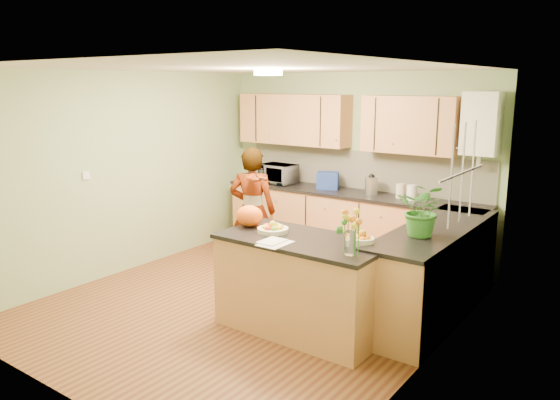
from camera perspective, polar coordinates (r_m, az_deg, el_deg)
The scene contains 28 objects.
floor at distance 6.06m, azimuth -2.89°, elevation -10.73°, with size 4.50×4.50×0.00m, color #5E2E1B.
ceiling at distance 5.59m, azimuth -3.17°, elevation 13.64°, with size 4.00×4.50×0.02m, color silver.
wall_back at distance 7.55m, azimuth 7.81°, elevation 3.60°, with size 4.00×0.02×2.50m, color #94B07D.
wall_front at distance 4.24m, azimuth -22.60°, elevation -3.85°, with size 4.00×0.02×2.50m, color #94B07D.
wall_left at distance 7.11m, azimuth -15.67°, elevation 2.75°, with size 0.02×4.50×2.50m, color #94B07D.
wall_right at distance 4.72m, azimuth 16.20°, elevation -1.83°, with size 0.02×4.50×2.50m, color #94B07D.
back_counter at distance 7.40m, azimuth 7.22°, elevation -2.72°, with size 3.64×0.62×0.94m.
right_counter at distance 5.80m, azimuth 15.86°, elevation -7.25°, with size 0.62×2.24×0.94m.
splashback at distance 7.49m, azimuth 8.42°, elevation 3.14°, with size 3.60×0.02×0.52m, color beige.
upper_cabinets at distance 7.42m, azimuth 6.11°, elevation 8.17°, with size 3.20×0.34×0.70m.
boiler at distance 6.69m, azimuth 20.32°, elevation 7.48°, with size 0.40×0.30×0.86m.
window_right at distance 5.23m, azimuth 18.59°, elevation 2.69°, with size 0.01×1.30×1.05m.
light_switch at distance 6.74m, azimuth -19.61°, elevation 2.44°, with size 0.02×0.09×0.09m, color white.
ceiling_lamp at distance 5.82m, azimuth -1.25°, elevation 13.20°, with size 0.30×0.30×0.07m.
peninsula_island at distance 5.29m, azimuth 2.33°, elevation -8.79°, with size 1.61×0.82×0.92m.
fruit_dish at distance 5.33m, azimuth -0.75°, elevation -2.95°, with size 0.30×0.30×0.11m.
orange_bowl at distance 4.99m, azimuth 8.62°, elevation -4.02°, with size 0.21×0.21×0.13m.
flower_vase at distance 4.62m, azimuth 7.36°, elevation -2.22°, with size 0.24×0.24×0.44m.
orange_bag at distance 5.55m, azimuth -3.20°, elevation -1.66°, with size 0.29×0.24×0.22m, color #E55912.
papers at distance 4.97m, azimuth -0.51°, elevation -4.53°, with size 0.23×0.31×0.01m, color white.
violinist at distance 6.77m, azimuth -2.89°, elevation -1.15°, with size 0.58×0.38×1.60m, color tan.
violin at distance 6.39m, azimuth -2.78°, elevation 2.43°, with size 0.64×0.26×0.13m, color #4D1504, non-canonical shape.
microwave at distance 7.84m, azimuth -0.17°, elevation 2.76°, with size 0.50×0.34×0.28m, color white.
blue_box at distance 7.46m, azimuth 5.02°, elevation 2.05°, with size 0.29×0.21×0.23m, color navy.
kettle at distance 7.16m, azimuth 9.52°, elevation 1.60°, with size 0.16×0.16×0.31m.
jar_cream at distance 7.00m, azimuth 12.49°, elevation 0.94°, with size 0.12×0.12×0.18m, color beige.
jar_white at distance 6.88m, azimuth 13.60°, elevation 0.75°, with size 0.12×0.12×0.19m, color white.
potted_plant at distance 5.24m, azimuth 14.78°, elevation -0.98°, with size 0.46×0.40×0.51m, color #317727.
Camera 1 is at (3.52, -4.33, 2.34)m, focal length 35.00 mm.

